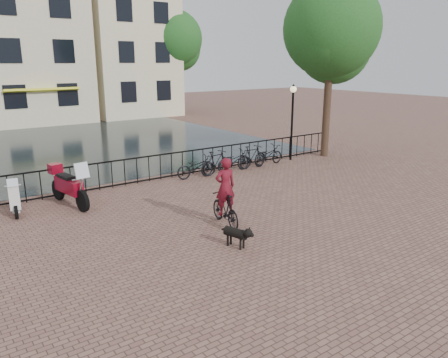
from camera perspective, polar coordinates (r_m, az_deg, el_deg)
ground at (r=11.06m, az=9.22°, el=-9.35°), size 100.00×100.00×0.00m
canal_water at (r=25.79m, az=-18.91°, el=4.20°), size 20.00×20.00×0.00m
railing at (r=17.16m, az=-9.78°, el=1.31°), size 20.00×0.05×1.02m
canal_house_mid at (r=37.86m, az=-24.90°, el=15.88°), size 8.00×9.50×11.80m
canal_house_right at (r=40.29m, az=-13.31°, el=17.79°), size 7.00×9.00×13.30m
tree_near_right at (r=21.84m, az=13.89°, el=18.50°), size 4.48×4.48×8.24m
tree_far_right at (r=39.13m, az=-6.53°, el=17.73°), size 4.76×4.76×8.76m
lamp_post at (r=20.65m, az=8.94°, el=8.96°), size 0.30×0.30×3.45m
cyclist at (r=12.30m, az=0.16°, el=-2.22°), size 0.79×1.74×2.30m
dog at (r=11.07m, az=1.53°, el=-7.43°), size 0.53×0.93×0.60m
motorcycle at (r=14.89m, az=-19.65°, el=-0.30°), size 0.89×2.32×1.61m
scooter at (r=14.80m, az=-25.79°, el=-1.71°), size 0.59×1.42×1.28m
parked_bike_0 at (r=17.51m, az=-3.61°, el=1.60°), size 1.76×0.75×0.90m
parked_bike_1 at (r=18.00m, az=-1.05°, el=2.17°), size 1.72×0.73×1.00m
parked_bike_2 at (r=18.56m, az=1.37°, el=2.41°), size 1.73×0.65×0.90m
parked_bike_3 at (r=19.12m, az=3.65°, el=2.91°), size 1.69×0.59×1.00m
parked_bike_4 at (r=19.73m, az=5.79°, el=3.11°), size 1.77×0.76×0.90m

